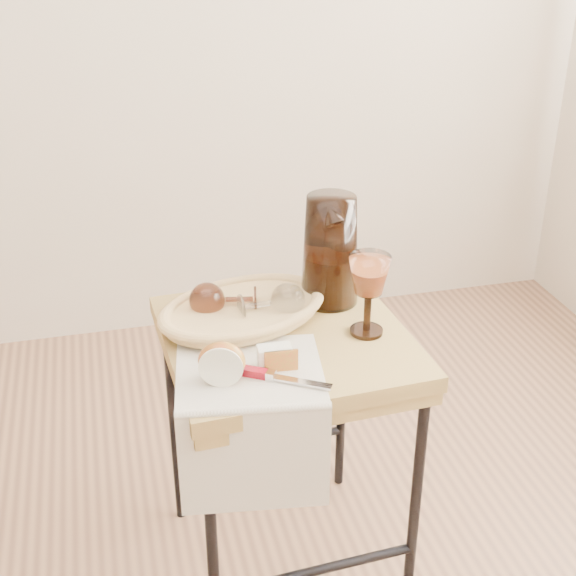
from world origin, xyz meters
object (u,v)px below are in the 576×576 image
object	(u,v)px
bread_basket	(243,313)
goblet_lying_b	(268,303)
tea_towel	(249,372)
pitcher	(330,250)
side_table	(286,454)
goblet_lying_a	(228,300)
apple_half	(222,361)
table_knife	(274,376)
wine_goblet	(368,295)

from	to	relation	value
bread_basket	goblet_lying_b	distance (m)	0.06
tea_towel	pitcher	world-z (taller)	pitcher
side_table	tea_towel	world-z (taller)	tea_towel
bread_basket	pitcher	world-z (taller)	pitcher
pitcher	goblet_lying_b	bearing A→B (deg)	-172.87
side_table	goblet_lying_a	size ratio (longest dim) A/B	5.09
goblet_lying_a	apple_half	bearing A→B (deg)	88.23
side_table	goblet_lying_a	distance (m)	0.40
goblet_lying_b	table_knife	distance (m)	0.23
goblet_lying_b	bread_basket	bearing A→B (deg)	154.44
pitcher	table_knife	xyz separation A→B (m)	(-0.20, -0.30, -0.11)
goblet_lying_a	table_knife	xyz separation A→B (m)	(0.04, -0.26, -0.04)
side_table	wine_goblet	size ratio (longest dim) A/B	3.55
wine_goblet	table_knife	world-z (taller)	wine_goblet
goblet_lying_a	goblet_lying_b	world-z (taller)	goblet_lying_a
goblet_lying_b	table_knife	xyz separation A→B (m)	(-0.04, -0.23, -0.04)
bread_basket	apple_half	bearing A→B (deg)	-129.81
tea_towel	bread_basket	bearing A→B (deg)	90.23
pitcher	side_table	bearing A→B (deg)	-154.31
wine_goblet	table_knife	distance (m)	0.28
goblet_lying_b	table_knife	world-z (taller)	goblet_lying_b
wine_goblet	table_knife	bearing A→B (deg)	-149.87
apple_half	goblet_lying_a	bearing A→B (deg)	91.48
apple_half	table_knife	distance (m)	0.11
tea_towel	apple_half	distance (m)	0.08
goblet_lying_b	goblet_lying_a	bearing A→B (deg)	152.62
wine_goblet	table_knife	xyz separation A→B (m)	(-0.23, -0.14, -0.08)
wine_goblet	apple_half	size ratio (longest dim) A/B	2.00
tea_towel	pitcher	xyz separation A→B (m)	(0.24, 0.26, 0.12)
apple_half	pitcher	bearing A→B (deg)	57.39
goblet_lying_b	pitcher	distance (m)	0.19
side_table	goblet_lying_b	xyz separation A→B (m)	(-0.03, 0.05, 0.38)
tea_towel	pitcher	distance (m)	0.37
tea_towel	goblet_lying_b	world-z (taller)	goblet_lying_b
table_knife	goblet_lying_a	bearing A→B (deg)	131.16
wine_goblet	bread_basket	bearing A→B (deg)	155.79
apple_half	table_knife	xyz separation A→B (m)	(0.10, -0.02, -0.03)
side_table	pitcher	size ratio (longest dim) A/B	2.21
apple_half	tea_towel	bearing A→B (deg)	32.86
side_table	table_knife	size ratio (longest dim) A/B	3.15
pitcher	apple_half	bearing A→B (deg)	-154.46
tea_towel	goblet_lying_b	distance (m)	0.21
tea_towel	goblet_lying_a	world-z (taller)	goblet_lying_a
side_table	goblet_lying_b	world-z (taller)	goblet_lying_b
tea_towel	table_knife	world-z (taller)	table_knife
apple_half	table_knife	world-z (taller)	apple_half
goblet_lying_a	table_knife	bearing A→B (deg)	110.43
bread_basket	goblet_lying_a	world-z (taller)	goblet_lying_a
wine_goblet	side_table	bearing A→B (deg)	167.34
goblet_lying_b	wine_goblet	xyz separation A→B (m)	(0.20, -0.09, 0.04)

